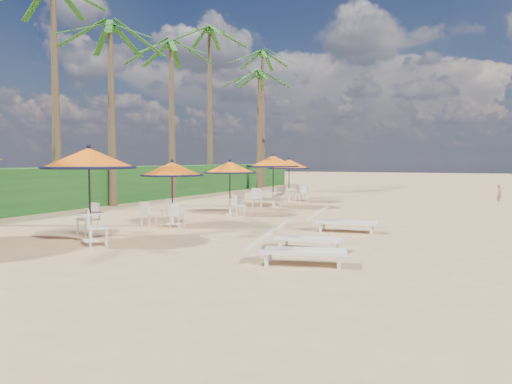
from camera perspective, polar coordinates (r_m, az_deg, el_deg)
ground at (r=11.10m, az=2.94°, el=-7.40°), size 160.00×160.00×0.00m
scrub_hedge at (r=27.47m, az=-15.07°, el=0.95°), size 3.00×40.00×1.80m
station_0 at (r=13.74m, az=-18.51°, el=2.72°), size 2.45×2.45×2.56m
station_1 at (r=16.63m, az=-9.70°, el=1.70°), size 2.07×2.07×2.16m
station_2 at (r=19.54m, az=-2.89°, el=2.26°), size 2.09×2.15×2.18m
station_3 at (r=22.59m, az=1.92°, el=2.97°), size 2.34×2.34×2.45m
station_4 at (r=25.91m, az=3.99°, el=2.60°), size 2.18×2.18×2.27m
lounger_near at (r=10.21m, az=4.22°, el=-6.43°), size 2.12×1.14×0.73m
lounger_mid at (r=12.01m, az=5.19°, el=-5.08°), size 1.85×0.62×0.66m
lounger_far at (r=15.06m, az=9.52°, el=-3.19°), size 2.14×0.89×0.74m
palm_2 at (r=24.13m, az=-22.17°, el=19.60°), size 5.00×5.00×9.70m
palm_3 at (r=24.91m, az=-16.32°, el=16.44°), size 5.00×5.00×8.47m
palm_4 at (r=29.17m, az=-9.68°, el=15.19°), size 5.00×5.00×8.77m
palm_5 at (r=35.30m, az=-5.34°, el=16.87°), size 5.00×5.00×11.15m
palm_6 at (r=36.23m, az=0.38°, el=12.51°), size 5.00×5.00×8.48m
palm_7 at (r=40.56m, az=0.78°, el=14.59°), size 5.00×5.00×10.74m
person at (r=28.29m, az=26.05°, el=-0.07°), size 0.28×0.38×0.96m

